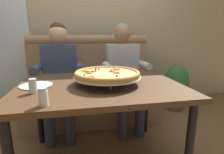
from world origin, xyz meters
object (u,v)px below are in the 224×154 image
at_px(booth_bench, 92,89).
at_px(plate_near_left, 36,84).
at_px(diner_left, 60,72).
at_px(shaker_parmesan, 33,87).
at_px(diner_right, 124,70).
at_px(potted_plant, 176,85).
at_px(dining_table, 100,93).
at_px(patio_chair, 17,68).
at_px(pizza, 107,74).
at_px(shaker_pepper_flakes, 43,98).

distance_m(booth_bench, plate_near_left, 1.10).
xyz_separation_m(diner_left, shaker_parmesan, (-0.10, -0.84, 0.07)).
height_order(diner_left, shaker_parmesan, diner_left).
distance_m(shaker_parmesan, plate_near_left, 0.19).
xyz_separation_m(diner_right, potted_plant, (0.89, 0.25, -0.32)).
relative_size(dining_table, potted_plant, 1.88).
distance_m(dining_table, patio_chair, 2.57).
bearing_deg(potted_plant, booth_bench, 179.34).
relative_size(pizza, patio_chair, 0.64).
xyz_separation_m(booth_bench, shaker_pepper_flakes, (-0.37, -1.36, 0.38)).
bearing_deg(booth_bench, patio_chair, 136.53).
distance_m(pizza, patio_chair, 2.63).
distance_m(diner_left, diner_right, 0.77).
bearing_deg(shaker_pepper_flakes, plate_near_left, 106.84).
height_order(diner_left, potted_plant, diner_left).
height_order(booth_bench, dining_table, booth_bench).
xyz_separation_m(booth_bench, diner_right, (0.39, -0.27, 0.31)).
height_order(shaker_pepper_flakes, shaker_parmesan, shaker_pepper_flakes).
relative_size(booth_bench, dining_table, 1.30).
distance_m(shaker_parmesan, patio_chair, 2.51).
bearing_deg(patio_chair, pizza, -58.21).
xyz_separation_m(dining_table, pizza, (0.06, -0.02, 0.16)).
height_order(diner_left, plate_near_left, diner_left).
distance_m(diner_right, shaker_parmesan, 1.21).
relative_size(diner_left, shaker_parmesan, 12.51).
bearing_deg(patio_chair, diner_right, -41.67).
relative_size(diner_right, pizza, 2.32).
bearing_deg(pizza, dining_table, 162.84).
xyz_separation_m(dining_table, potted_plant, (1.28, 0.94, -0.27)).
relative_size(pizza, shaker_parmesan, 5.40).
relative_size(booth_bench, plate_near_left, 6.77).
bearing_deg(booth_bench, dining_table, -90.00).
bearing_deg(diner_right, potted_plant, 15.73).
xyz_separation_m(shaker_parmesan, patio_chair, (-0.84, 2.36, -0.26)).
relative_size(shaker_pepper_flakes, patio_chair, 0.12).
distance_m(pizza, shaker_parmesan, 0.56).
bearing_deg(shaker_parmesan, dining_table, 17.60).
relative_size(booth_bench, shaker_parmesan, 16.80).
xyz_separation_m(booth_bench, dining_table, (0.00, -0.95, 0.26)).
relative_size(diner_right, shaker_parmesan, 12.51).
bearing_deg(patio_chair, potted_plant, -25.96).
bearing_deg(diner_right, plate_near_left, -143.80).
relative_size(pizza, plate_near_left, 2.18).
bearing_deg(shaker_pepper_flakes, potted_plant, 39.18).
xyz_separation_m(dining_table, plate_near_left, (-0.50, 0.04, 0.09)).
height_order(booth_bench, diner_left, diner_left).
bearing_deg(plate_near_left, pizza, -5.59).
distance_m(booth_bench, diner_right, 0.56).
bearing_deg(diner_right, shaker_pepper_flakes, -124.68).
height_order(diner_right, plate_near_left, diner_right).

